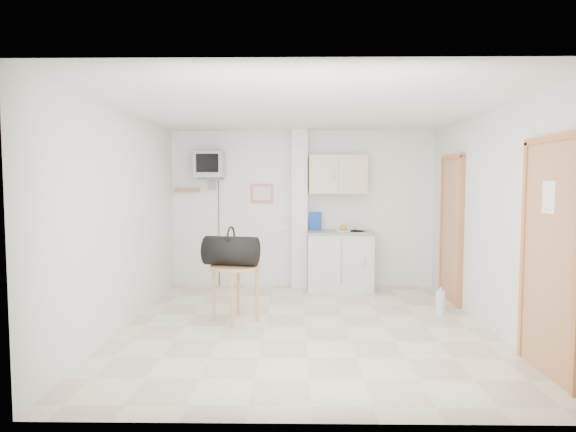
{
  "coord_description": "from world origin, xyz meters",
  "views": [
    {
      "loc": [
        -0.12,
        -5.48,
        1.68
      ],
      "look_at": [
        -0.21,
        0.6,
        1.25
      ],
      "focal_mm": 30.0,
      "sensor_mm": 36.0,
      "label": 1
    }
  ],
  "objects_px": {
    "crt_television": "(210,166)",
    "duffel_bag": "(231,251)",
    "water_bottle": "(440,302)",
    "round_table": "(235,273)"
  },
  "relations": [
    {
      "from": "crt_television",
      "to": "duffel_bag",
      "type": "bearing_deg",
      "value": -72.63
    },
    {
      "from": "crt_television",
      "to": "round_table",
      "type": "height_order",
      "value": "crt_television"
    },
    {
      "from": "round_table",
      "to": "duffel_bag",
      "type": "bearing_deg",
      "value": 167.98
    },
    {
      "from": "duffel_bag",
      "to": "water_bottle",
      "type": "xyz_separation_m",
      "value": [
        2.61,
        0.33,
        -0.7
      ]
    },
    {
      "from": "round_table",
      "to": "water_bottle",
      "type": "distance_m",
      "value": 2.62
    },
    {
      "from": "crt_television",
      "to": "duffel_bag",
      "type": "relative_size",
      "value": 3.1
    },
    {
      "from": "crt_television",
      "to": "duffel_bag",
      "type": "height_order",
      "value": "crt_television"
    },
    {
      "from": "round_table",
      "to": "duffel_bag",
      "type": "distance_m",
      "value": 0.28
    },
    {
      "from": "crt_television",
      "to": "water_bottle",
      "type": "relative_size",
      "value": 6.2
    },
    {
      "from": "duffel_bag",
      "to": "water_bottle",
      "type": "distance_m",
      "value": 2.73
    }
  ]
}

